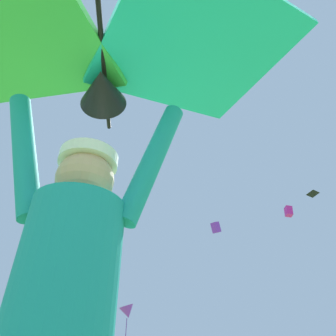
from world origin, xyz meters
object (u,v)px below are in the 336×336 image
held_stunt_kite (105,52)px  distant_kite_black_high_left (103,236)px  distant_kite_purple_mid_left (127,312)px  distant_kite_magenta_mid_right (289,211)px  distant_kite_purple_high_right (216,227)px  distant_kite_black_overhead_distant (313,193)px

held_stunt_kite → distant_kite_black_high_left: 38.28m
distant_kite_purple_mid_left → distant_kite_black_high_left: bearing=117.9°
held_stunt_kite → distant_kite_magenta_mid_right: (9.46, 28.80, 13.07)m
held_stunt_kite → distant_kite_magenta_mid_right: distant_kite_magenta_mid_right is taller
distant_kite_purple_mid_left → distant_kite_black_high_left: (-6.85, 12.95, 10.99)m
held_stunt_kite → distant_kite_black_high_left: bearing=109.1°
distant_kite_magenta_mid_right → distant_kite_black_high_left: size_ratio=0.53×
distant_kite_black_high_left → distant_kite_purple_high_right: bearing=-26.2°
held_stunt_kite → distant_kite_purple_mid_left: distant_kite_purple_mid_left is taller
distant_kite_purple_mid_left → distant_kite_black_overhead_distant: bearing=-17.3°
held_stunt_kite → distant_kite_black_overhead_distant: size_ratio=2.99×
distant_kite_purple_mid_left → distant_kite_magenta_mid_right: distant_kite_magenta_mid_right is taller
held_stunt_kite → distant_kite_purple_high_right: (1.80, 27.18, 10.97)m
distant_kite_purple_high_right → distant_kite_magenta_mid_right: bearing=12.0°
distant_kite_purple_high_right → distant_kite_black_high_left: bearing=153.8°
held_stunt_kite → distant_kite_purple_high_right: bearing=86.2°
distant_kite_black_high_left → distant_kite_black_overhead_distant: distant_kite_black_high_left is taller
held_stunt_kite → distant_kite_magenta_mid_right: 33.01m
distant_kite_black_high_left → distant_kite_black_overhead_distant: 26.13m
distant_kite_magenta_mid_right → distant_kite_black_high_left: bearing=166.6°
distant_kite_black_high_left → distant_kite_magenta_mid_right: bearing=-13.4°
distant_kite_black_high_left → distant_kite_black_overhead_distant: bearing=-41.0°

